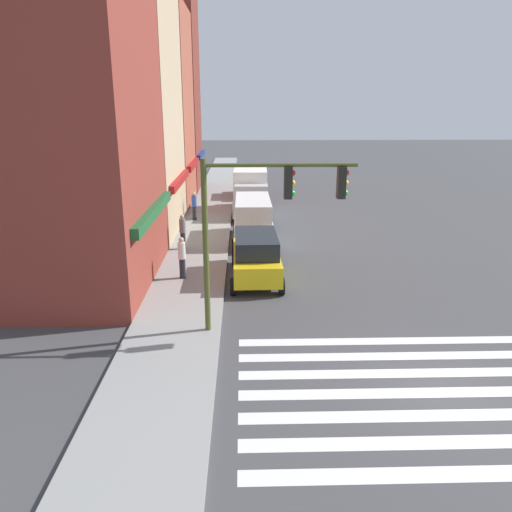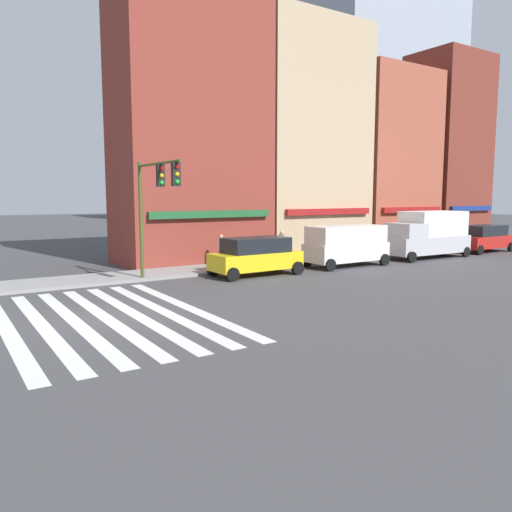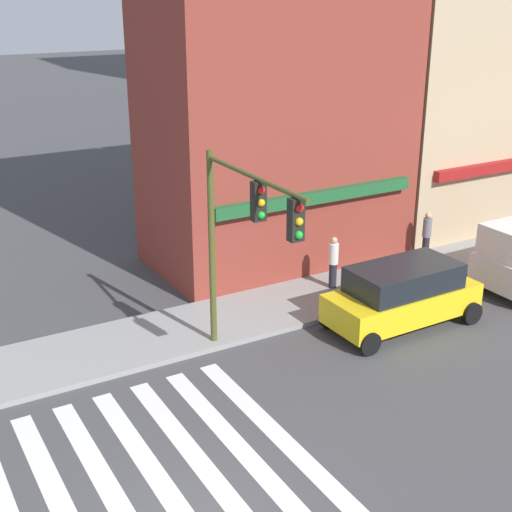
{
  "view_description": "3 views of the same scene",
  "coord_description": "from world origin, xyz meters",
  "px_view_note": "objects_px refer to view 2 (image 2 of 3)",
  "views": [
    {
      "loc": [
        -11.18,
        5.25,
        7.09
      ],
      "look_at": [
        9.06,
        4.7,
        1.0
      ],
      "focal_mm": 35.0,
      "sensor_mm": 36.0,
      "label": 1
    },
    {
      "loc": [
        -4.66,
        -16.39,
        4.04
      ],
      "look_at": [
        9.06,
        4.7,
        1.0
      ],
      "focal_mm": 35.0,
      "sensor_mm": 36.0,
      "label": 2
    },
    {
      "loc": [
        -4.27,
        -9.84,
        9.61
      ],
      "look_at": [
        3.66,
        4.0,
        3.5
      ],
      "focal_mm": 50.0,
      "sensor_mm": 36.0,
      "label": 3
    }
  ],
  "objects_px": {
    "box_truck_silver": "(427,234)",
    "suv_red": "(484,238)",
    "van_white": "(346,244)",
    "suv_yellow": "(256,255)",
    "pedestrian_grey_coat": "(282,244)",
    "traffic_signal": "(154,195)",
    "pedestrian_white_shirt": "(221,249)",
    "pedestrian_blue_shirt": "(361,239)"
  },
  "relations": [
    {
      "from": "box_truck_silver",
      "to": "suv_red",
      "type": "height_order",
      "value": "box_truck_silver"
    },
    {
      "from": "van_white",
      "to": "box_truck_silver",
      "type": "height_order",
      "value": "box_truck_silver"
    },
    {
      "from": "van_white",
      "to": "suv_yellow",
      "type": "bearing_deg",
      "value": 179.78
    },
    {
      "from": "pedestrian_grey_coat",
      "to": "traffic_signal",
      "type": "bearing_deg",
      "value": 43.41
    },
    {
      "from": "van_white",
      "to": "box_truck_silver",
      "type": "distance_m",
      "value": 7.14
    },
    {
      "from": "suv_red",
      "to": "pedestrian_white_shirt",
      "type": "xyz_separation_m",
      "value": [
        -19.95,
        3.1,
        0.04
      ]
    },
    {
      "from": "suv_yellow",
      "to": "suv_red",
      "type": "relative_size",
      "value": 1.0
    },
    {
      "from": "suv_red",
      "to": "pedestrian_blue_shirt",
      "type": "relative_size",
      "value": 2.68
    },
    {
      "from": "traffic_signal",
      "to": "suv_red",
      "type": "height_order",
      "value": "traffic_signal"
    },
    {
      "from": "suv_yellow",
      "to": "van_white",
      "type": "height_order",
      "value": "van_white"
    },
    {
      "from": "suv_yellow",
      "to": "pedestrian_white_shirt",
      "type": "distance_m",
      "value": 3.11
    },
    {
      "from": "traffic_signal",
      "to": "pedestrian_white_shirt",
      "type": "relative_size",
      "value": 3.18
    },
    {
      "from": "van_white",
      "to": "traffic_signal",
      "type": "bearing_deg",
      "value": -179.93
    },
    {
      "from": "pedestrian_white_shirt",
      "to": "van_white",
      "type": "bearing_deg",
      "value": 134.48
    },
    {
      "from": "pedestrian_blue_shirt",
      "to": "pedestrian_white_shirt",
      "type": "bearing_deg",
      "value": -81.93
    },
    {
      "from": "suv_yellow",
      "to": "traffic_signal",
      "type": "bearing_deg",
      "value": 179.69
    },
    {
      "from": "box_truck_silver",
      "to": "suv_yellow",
      "type": "bearing_deg",
      "value": -178.38
    },
    {
      "from": "suv_yellow",
      "to": "suv_red",
      "type": "bearing_deg",
      "value": -0.92
    },
    {
      "from": "pedestrian_white_shirt",
      "to": "suv_yellow",
      "type": "bearing_deg",
      "value": 75.39
    },
    {
      "from": "traffic_signal",
      "to": "suv_red",
      "type": "relative_size",
      "value": 1.18
    },
    {
      "from": "van_white",
      "to": "suv_red",
      "type": "bearing_deg",
      "value": -0.22
    },
    {
      "from": "box_truck_silver",
      "to": "pedestrian_blue_shirt",
      "type": "relative_size",
      "value": 3.54
    },
    {
      "from": "box_truck_silver",
      "to": "pedestrian_white_shirt",
      "type": "distance_m",
      "value": 14.0
    },
    {
      "from": "traffic_signal",
      "to": "pedestrian_grey_coat",
      "type": "height_order",
      "value": "traffic_signal"
    },
    {
      "from": "van_white",
      "to": "pedestrian_blue_shirt",
      "type": "height_order",
      "value": "van_white"
    },
    {
      "from": "van_white",
      "to": "suv_red",
      "type": "relative_size",
      "value": 1.05
    },
    {
      "from": "pedestrian_blue_shirt",
      "to": "pedestrian_grey_coat",
      "type": "relative_size",
      "value": 1.0
    },
    {
      "from": "suv_yellow",
      "to": "box_truck_silver",
      "type": "bearing_deg",
      "value": -0.92
    },
    {
      "from": "box_truck_silver",
      "to": "suv_red",
      "type": "xyz_separation_m",
      "value": [
        6.31,
        0.0,
        -0.56
      ]
    },
    {
      "from": "traffic_signal",
      "to": "van_white",
      "type": "height_order",
      "value": "traffic_signal"
    },
    {
      "from": "suv_red",
      "to": "box_truck_silver",
      "type": "bearing_deg",
      "value": 178.47
    },
    {
      "from": "box_truck_silver",
      "to": "pedestrian_blue_shirt",
      "type": "xyz_separation_m",
      "value": [
        -2.37,
        3.62,
        -0.51
      ]
    },
    {
      "from": "pedestrian_white_shirt",
      "to": "suv_red",
      "type": "bearing_deg",
      "value": 151.12
    },
    {
      "from": "suv_red",
      "to": "pedestrian_grey_coat",
      "type": "height_order",
      "value": "suv_red"
    },
    {
      "from": "suv_yellow",
      "to": "pedestrian_blue_shirt",
      "type": "xyz_separation_m",
      "value": [
        10.97,
        3.62,
        0.04
      ]
    },
    {
      "from": "traffic_signal",
      "to": "pedestrian_blue_shirt",
      "type": "bearing_deg",
      "value": 12.65
    },
    {
      "from": "suv_yellow",
      "to": "pedestrian_blue_shirt",
      "type": "relative_size",
      "value": 2.67
    },
    {
      "from": "pedestrian_white_shirt",
      "to": "pedestrian_blue_shirt",
      "type": "bearing_deg",
      "value": 162.59
    },
    {
      "from": "traffic_signal",
      "to": "pedestrian_blue_shirt",
      "type": "distance_m",
      "value": 17.05
    },
    {
      "from": "box_truck_silver",
      "to": "pedestrian_grey_coat",
      "type": "xyz_separation_m",
      "value": [
        -9.14,
        3.58,
        -0.51
      ]
    },
    {
      "from": "traffic_signal",
      "to": "pedestrian_white_shirt",
      "type": "bearing_deg",
      "value": 31.7
    },
    {
      "from": "suv_yellow",
      "to": "pedestrian_white_shirt",
      "type": "bearing_deg",
      "value": 94.53
    }
  ]
}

